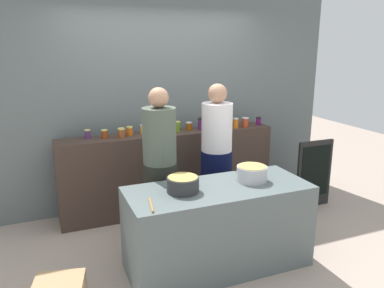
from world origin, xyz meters
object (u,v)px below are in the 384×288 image
(preserve_jar_8, at_px, (225,123))
(wooden_spoon, at_px, (151,205))
(preserve_jar_3, at_px, (129,131))
(chalkboard_sign, at_px, (314,174))
(preserve_jar_2, at_px, (122,133))
(preserve_jar_10, at_px, (245,122))
(preserve_jar_7, at_px, (201,124))
(cooking_pot_center, at_px, (252,173))
(preserve_jar_11, at_px, (259,121))
(preserve_jar_1, at_px, (105,134))
(cook_in_cap, at_px, (216,162))
(preserve_jar_5, at_px, (177,126))
(cooking_pot_left, at_px, (183,184))
(cook_with_tongs, at_px, (160,177))
(preserve_jar_0, at_px, (88,134))
(preserve_jar_4, at_px, (143,129))
(preserve_jar_9, at_px, (236,123))
(preserve_jar_6, at_px, (189,126))

(preserve_jar_8, height_order, wooden_spoon, preserve_jar_8)
(preserve_jar_3, bearing_deg, chalkboard_sign, -16.79)
(preserve_jar_2, xyz_separation_m, preserve_jar_10, (1.62, -0.02, 0.00))
(preserve_jar_7, height_order, cooking_pot_center, preserve_jar_7)
(preserve_jar_10, relative_size, preserve_jar_11, 1.17)
(preserve_jar_1, xyz_separation_m, cook_in_cap, (1.16, -0.56, -0.32))
(preserve_jar_5, distance_m, cooking_pot_left, 1.51)
(preserve_jar_11, bearing_deg, preserve_jar_1, 179.41)
(preserve_jar_7, distance_m, cook_with_tongs, 1.21)
(cook_with_tongs, bearing_deg, chalkboard_sign, 5.86)
(cooking_pot_center, bearing_deg, chalkboard_sign, 28.59)
(preserve_jar_5, xyz_separation_m, cook_with_tongs, (-0.50, -0.86, -0.32))
(preserve_jar_2, distance_m, cooking_pot_center, 1.65)
(preserve_jar_2, bearing_deg, preserve_jar_3, 41.06)
(preserve_jar_2, relative_size, wooden_spoon, 0.42)
(preserve_jar_2, bearing_deg, cook_in_cap, -28.00)
(preserve_jar_11, height_order, cooking_pot_center, preserve_jar_11)
(preserve_jar_0, relative_size, cook_in_cap, 0.06)
(wooden_spoon, bearing_deg, preserve_jar_4, 76.76)
(preserve_jar_2, height_order, cook_with_tongs, cook_with_tongs)
(preserve_jar_11, bearing_deg, cook_in_cap, -148.38)
(preserve_jar_7, bearing_deg, preserve_jar_3, 176.85)
(preserve_jar_0, bearing_deg, preserve_jar_3, -0.66)
(wooden_spoon, distance_m, cook_in_cap, 1.48)
(wooden_spoon, xyz_separation_m, cook_with_tongs, (0.31, 0.74, -0.05))
(preserve_jar_4, bearing_deg, preserve_jar_10, -5.64)
(preserve_jar_5, relative_size, cook_in_cap, 0.08)
(preserve_jar_7, distance_m, preserve_jar_9, 0.46)
(preserve_jar_2, bearing_deg, preserve_jar_8, 2.39)
(preserve_jar_1, relative_size, preserve_jar_4, 0.93)
(preserve_jar_5, distance_m, preserve_jar_8, 0.66)
(preserve_jar_1, xyz_separation_m, cooking_pot_left, (0.43, -1.39, -0.19))
(preserve_jar_7, bearing_deg, preserve_jar_10, -6.68)
(wooden_spoon, bearing_deg, preserve_jar_2, 86.27)
(preserve_jar_1, height_order, cooking_pot_left, preserve_jar_1)
(cook_in_cap, bearing_deg, preserve_jar_2, 152.00)
(preserve_jar_9, relative_size, cooking_pot_center, 0.45)
(preserve_jar_4, height_order, cook_with_tongs, cook_with_tongs)
(preserve_jar_5, height_order, preserve_jar_11, preserve_jar_5)
(preserve_jar_3, xyz_separation_m, preserve_jar_4, (0.17, 0.01, 0.00))
(preserve_jar_5, bearing_deg, cook_in_cap, -66.46)
(preserve_jar_2, xyz_separation_m, cook_in_cap, (0.97, -0.52, -0.32))
(cooking_pot_center, bearing_deg, preserve_jar_0, 132.63)
(wooden_spoon, height_order, cook_with_tongs, cook_with_tongs)
(preserve_jar_3, relative_size, preserve_jar_7, 0.69)
(preserve_jar_3, relative_size, preserve_jar_5, 0.82)
(preserve_jar_4, height_order, preserve_jar_5, preserve_jar_5)
(preserve_jar_7, bearing_deg, preserve_jar_6, 164.47)
(preserve_jar_0, bearing_deg, preserve_jar_2, -16.13)
(preserve_jar_7, relative_size, chalkboard_sign, 0.17)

